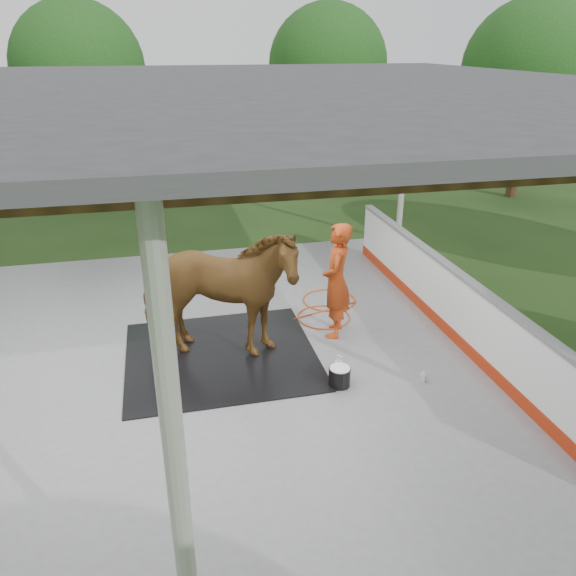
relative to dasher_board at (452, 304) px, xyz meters
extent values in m
plane|color=#1E3814|center=(-4.60, 0.00, -0.59)|extent=(100.00, 100.00, 0.00)
cube|color=slate|center=(-4.60, 0.00, -0.57)|extent=(12.00, 10.00, 0.05)
cylinder|color=beige|center=(-4.60, -4.70, 1.38)|extent=(0.14, 0.14, 3.85)
cylinder|color=beige|center=(-4.60, 4.70, 1.38)|extent=(0.14, 0.14, 3.85)
cylinder|color=beige|center=(1.10, 4.70, 1.38)|extent=(0.14, 0.14, 3.85)
cube|color=brown|center=(-4.60, -4.50, 3.26)|extent=(12.00, 0.10, 0.18)
cube|color=brown|center=(-4.60, -3.00, 3.26)|extent=(12.00, 0.10, 0.18)
cube|color=brown|center=(-4.60, -1.50, 3.26)|extent=(12.00, 0.10, 0.18)
cube|color=brown|center=(-4.60, 0.00, 3.26)|extent=(12.00, 0.10, 0.18)
cube|color=brown|center=(-4.60, 1.50, 3.26)|extent=(12.00, 0.10, 0.18)
cube|color=brown|center=(-4.60, 3.00, 3.26)|extent=(12.00, 0.10, 0.18)
cube|color=brown|center=(-4.60, 4.50, 3.26)|extent=(12.00, 0.10, 0.18)
cube|color=brown|center=(1.10, 0.00, 3.26)|extent=(0.12, 10.00, 0.18)
cube|color=#38383A|center=(-4.60, 0.00, 3.46)|extent=(12.60, 10.60, 0.10)
cube|color=#A9290E|center=(0.00, 0.00, -0.44)|extent=(0.14, 8.00, 0.20)
cube|color=white|center=(0.00, 0.00, 0.06)|extent=(0.12, 8.00, 1.00)
cube|color=slate|center=(0.00, 0.00, 0.58)|extent=(0.16, 8.00, 0.06)
cylinder|color=#382314|center=(-6.60, 12.00, 0.51)|extent=(0.36, 0.36, 2.20)
sphere|color=#194714|center=(-6.60, 12.00, 3.21)|extent=(4.00, 4.00, 4.00)
cylinder|color=#382314|center=(1.40, 12.00, 0.51)|extent=(0.36, 0.36, 2.20)
sphere|color=#194714|center=(1.40, 12.00, 3.21)|extent=(4.00, 4.00, 4.00)
cylinder|color=#382314|center=(6.40, 8.00, 0.51)|extent=(0.36, 0.36, 2.20)
sphere|color=#194714|center=(6.40, 8.00, 3.21)|extent=(4.00, 4.00, 4.00)
cube|color=black|center=(-3.83, 0.14, -0.53)|extent=(2.91, 2.73, 0.02)
imported|color=brown|center=(-3.83, 0.14, 0.52)|extent=(2.69, 1.78, 2.09)
imported|color=#B83D13|center=(-1.88, 0.44, 0.42)|extent=(0.70, 0.83, 1.93)
cylinder|color=black|center=(-2.28, -1.06, -0.41)|extent=(0.31, 0.31, 0.27)
cylinder|color=white|center=(-2.28, -1.06, -0.27)|extent=(0.29, 0.29, 0.03)
imported|color=silver|center=(-2.22, -0.82, -0.37)|extent=(0.18, 0.18, 0.34)
imported|color=#338CD8|center=(-1.06, -1.24, -0.46)|extent=(0.11, 0.11, 0.17)
torus|color=#AE3C0C|center=(-1.59, 1.70, -0.53)|extent=(1.00, 1.00, 0.02)
torus|color=#AE3C0C|center=(-1.89, 1.04, -0.53)|extent=(0.95, 0.95, 0.02)
cylinder|color=#AE3C0C|center=(-1.78, 1.29, -0.53)|extent=(1.32, 0.45, 0.02)
camera|label=1|loc=(-4.54, -7.51, 3.98)|focal=35.00mm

